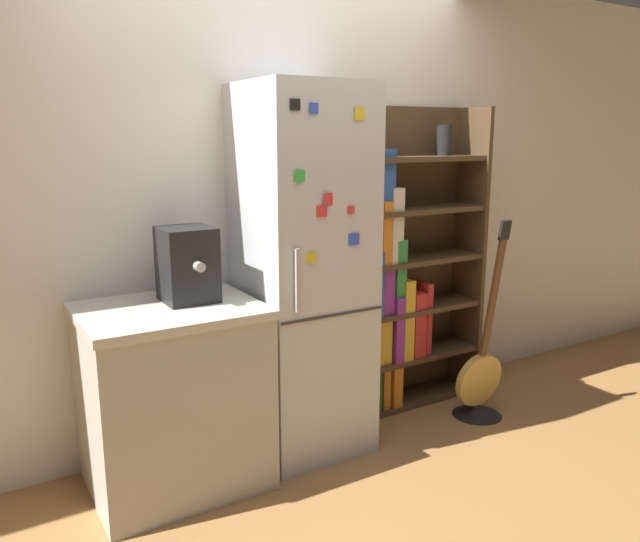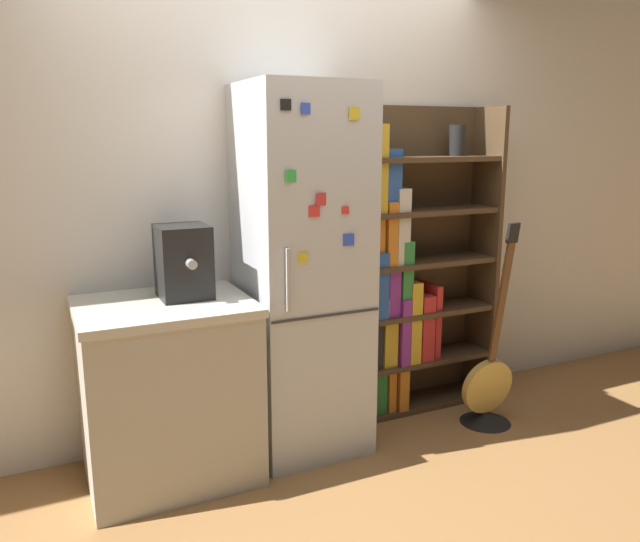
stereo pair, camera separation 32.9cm
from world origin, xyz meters
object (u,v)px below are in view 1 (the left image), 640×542
object	(u,v)px
refrigerator	(303,273)
guitar	(479,388)
bookshelf	(392,277)
espresso_machine	(187,264)

from	to	relation	value
refrigerator	guitar	distance (m)	1.35
refrigerator	bookshelf	world-z (taller)	refrigerator
espresso_machine	guitar	distance (m)	1.92
bookshelf	espresso_machine	distance (m)	1.36
refrigerator	guitar	bearing A→B (deg)	-13.34
espresso_machine	bookshelf	bearing A→B (deg)	6.50
refrigerator	guitar	world-z (taller)	refrigerator
refrigerator	bookshelf	distance (m)	0.75
refrigerator	espresso_machine	bearing A→B (deg)	178.00
espresso_machine	guitar	bearing A→B (deg)	-9.28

